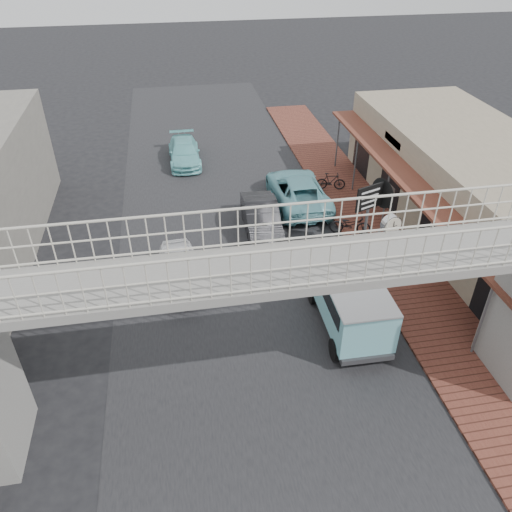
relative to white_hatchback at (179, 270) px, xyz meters
name	(u,v)px	position (x,y,z in m)	size (l,w,h in m)	color
ground	(253,319)	(2.47, -2.61, -0.64)	(120.00, 120.00, 0.00)	black
road_strip	(253,319)	(2.47, -2.61, -0.63)	(10.00, 60.00, 0.01)	black
sidewalk	(389,254)	(8.97, 0.39, -0.59)	(3.00, 40.00, 0.10)	brown
shophouse_row	(484,194)	(13.44, 1.39, 1.37)	(7.20, 18.00, 4.00)	gray
footbridge	(278,329)	(2.47, -6.61, 2.54)	(16.40, 2.40, 6.34)	gray
white_hatchback	(179,270)	(0.00, 0.00, 0.00)	(1.51, 3.74, 1.27)	white
dark_sedan	(261,219)	(3.88, 3.21, 0.08)	(1.51, 4.33, 1.43)	black
angkot_curb	(298,190)	(6.16, 5.55, 0.11)	(2.48, 5.38, 1.50)	#6DB4BD
angkot_far	(184,152)	(0.87, 11.67, -0.01)	(1.74, 4.29, 1.24)	#79D0D3
angkot_van	(351,298)	(5.69, -3.62, 0.69)	(2.03, 4.31, 2.10)	black
motorcycle_near	(350,224)	(7.77, 2.22, -0.06)	(0.64, 1.84, 0.96)	black
motorcycle_far	(331,181)	(8.22, 6.61, -0.08)	(0.43, 1.53, 0.92)	black
street_clock	(390,228)	(7.77, -1.57, 2.04)	(0.80, 0.70, 3.11)	#59595B
arrow_sign	(387,193)	(8.48, 0.63, 2.29)	(2.11, 1.42, 3.50)	#59595B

